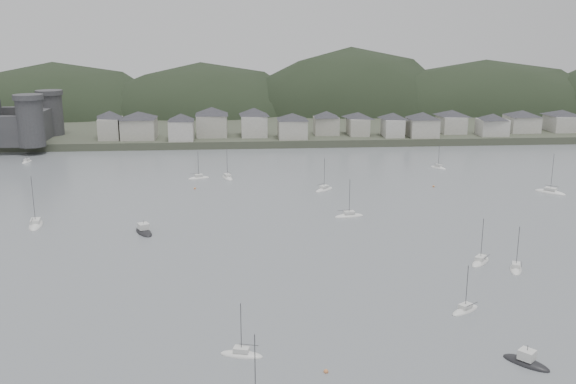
{
  "coord_description": "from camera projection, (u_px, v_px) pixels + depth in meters",
  "views": [
    {
      "loc": [
        -12.75,
        -86.17,
        47.16
      ],
      "look_at": [
        0.0,
        75.0,
        6.0
      ],
      "focal_mm": 40.08,
      "sensor_mm": 36.0,
      "label": 1
    }
  ],
  "objects": [
    {
      "name": "ground",
      "position": [
        328.0,
        354.0,
        95.86
      ],
      "size": [
        900.0,
        900.0,
        0.0
      ],
      "primitive_type": "plane",
      "color": "slate",
      "rests_on": "ground"
    },
    {
      "name": "far_shore_land",
      "position": [
        259.0,
        108.0,
        380.48
      ],
      "size": [
        900.0,
        250.0,
        3.0
      ],
      "primitive_type": "cube",
      "color": "#383D2D",
      "rests_on": "ground"
    },
    {
      "name": "forested_ridge",
      "position": [
        269.0,
        136.0,
        359.27
      ],
      "size": [
        851.55,
        103.94,
        102.57
      ],
      "color": "black",
      "rests_on": "ground"
    },
    {
      "name": "waterfront_town",
      "position": [
        386.0,
        121.0,
        274.71
      ],
      "size": [
        451.48,
        28.46,
        12.92
      ],
      "color": "#A2A194",
      "rests_on": "far_shore_land"
    },
    {
      "name": "moored_fleet",
      "position": [
        206.0,
        238.0,
        148.8
      ],
      "size": [
        233.27,
        172.7,
        13.55
      ],
      "color": "silver",
      "rests_on": "ground"
    },
    {
      "name": "motor_launch_near",
      "position": [
        526.0,
        362.0,
        93.05
      ],
      "size": [
        6.57,
        6.98,
        3.7
      ],
      "rotation": [
        0.0,
        0.0,
        0.72
      ],
      "color": "black",
      "rests_on": "ground"
    },
    {
      "name": "motor_launch_far",
      "position": [
        144.0,
        232.0,
        152.94
      ],
      "size": [
        6.26,
        8.83,
        3.99
      ],
      "rotation": [
        0.0,
        0.0,
        3.58
      ],
      "color": "black",
      "rests_on": "ground"
    },
    {
      "name": "mooring_buoys",
      "position": [
        322.0,
        237.0,
        149.11
      ],
      "size": [
        185.4,
        110.33,
        0.7
      ],
      "color": "#D17D45",
      "rests_on": "ground"
    }
  ]
}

